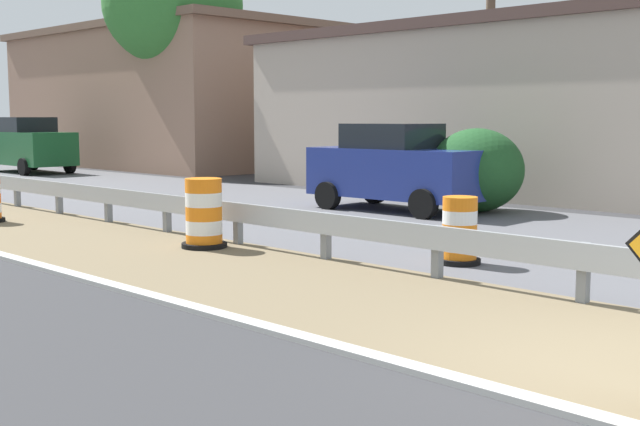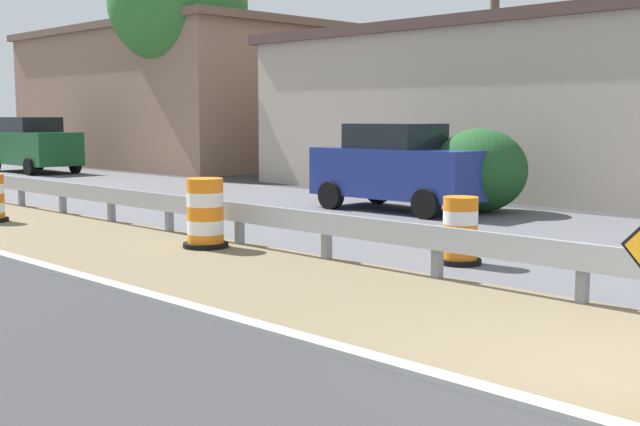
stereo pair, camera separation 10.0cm
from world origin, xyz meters
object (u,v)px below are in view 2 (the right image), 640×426
object	(u,v)px
utility_pole_near	(493,58)
car_trailing_near_lane	(399,167)
traffic_barrel_close	(205,216)
car_mid_far_lane	(33,145)
traffic_barrel_nearest	(460,234)

from	to	relation	value
utility_pole_near	car_trailing_near_lane	bearing A→B (deg)	-176.73
utility_pole_near	traffic_barrel_close	bearing A→B (deg)	-172.51
traffic_barrel_close	car_mid_far_lane	xyz separation A→B (m)	(6.32, 19.39, 0.55)
traffic_barrel_nearest	traffic_barrel_close	bearing A→B (deg)	113.90
car_trailing_near_lane	car_mid_far_lane	world-z (taller)	car_mid_far_lane
car_mid_far_lane	utility_pole_near	xyz separation A→B (m)	(4.07, -18.03, 2.60)
car_trailing_near_lane	car_mid_far_lane	xyz separation A→B (m)	(-0.01, 18.26, 0.07)
car_trailing_near_lane	traffic_barrel_nearest	bearing A→B (deg)	-44.75
traffic_barrel_close	traffic_barrel_nearest	bearing A→B (deg)	-66.10
traffic_barrel_close	car_mid_far_lane	world-z (taller)	car_mid_far_lane
car_trailing_near_lane	utility_pole_near	xyz separation A→B (m)	(4.06, 0.23, 2.67)
car_trailing_near_lane	car_mid_far_lane	size ratio (longest dim) A/B	0.91
traffic_barrel_nearest	traffic_barrel_close	world-z (taller)	traffic_barrel_close
traffic_barrel_nearest	car_mid_far_lane	size ratio (longest dim) A/B	0.22
car_mid_far_lane	traffic_barrel_nearest	bearing A→B (deg)	-11.29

